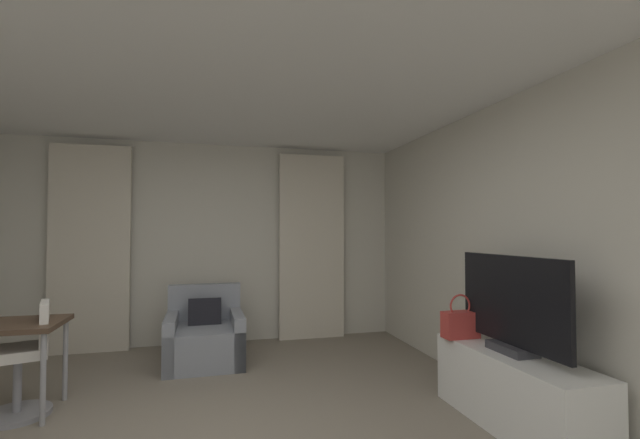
{
  "coord_description": "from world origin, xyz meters",
  "views": [
    {
      "loc": [
        0.04,
        -2.67,
        1.44
      ],
      "look_at": [
        1.05,
        1.2,
        1.56
      ],
      "focal_mm": 23.47,
      "sensor_mm": 36.0,
      "label": 1
    }
  ],
  "objects_px": {
    "handbag_primary": "(460,324)",
    "tv_console": "(514,391)",
    "tv_flatscreen": "(511,306)",
    "armchair": "(205,338)",
    "desk_chair": "(24,365)"
  },
  "relations": [
    {
      "from": "tv_console",
      "to": "handbag_primary",
      "type": "height_order",
      "value": "handbag_primary"
    },
    {
      "from": "armchair",
      "to": "tv_console",
      "type": "distance_m",
      "value": 3.12
    },
    {
      "from": "tv_console",
      "to": "tv_flatscreen",
      "type": "height_order",
      "value": "tv_flatscreen"
    },
    {
      "from": "tv_console",
      "to": "handbag_primary",
      "type": "distance_m",
      "value": 0.65
    },
    {
      "from": "armchair",
      "to": "desk_chair",
      "type": "relative_size",
      "value": 0.99
    },
    {
      "from": "tv_flatscreen",
      "to": "tv_console",
      "type": "bearing_deg",
      "value": -90.0
    },
    {
      "from": "tv_console",
      "to": "tv_flatscreen",
      "type": "xyz_separation_m",
      "value": [
        0.0,
        0.02,
        0.62
      ]
    },
    {
      "from": "tv_flatscreen",
      "to": "armchair",
      "type": "bearing_deg",
      "value": 135.83
    },
    {
      "from": "handbag_primary",
      "to": "tv_console",
      "type": "bearing_deg",
      "value": -76.58
    },
    {
      "from": "tv_flatscreen",
      "to": "handbag_primary",
      "type": "xyz_separation_m",
      "value": [
        -0.12,
        0.48,
        -0.22
      ]
    },
    {
      "from": "tv_console",
      "to": "handbag_primary",
      "type": "relative_size",
      "value": 3.73
    },
    {
      "from": "tv_flatscreen",
      "to": "handbag_primary",
      "type": "bearing_deg",
      "value": 103.95
    },
    {
      "from": "armchair",
      "to": "tv_flatscreen",
      "type": "relative_size",
      "value": 0.79
    },
    {
      "from": "desk_chair",
      "to": "tv_console",
      "type": "distance_m",
      "value": 3.77
    },
    {
      "from": "tv_console",
      "to": "tv_flatscreen",
      "type": "relative_size",
      "value": 1.24
    }
  ]
}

